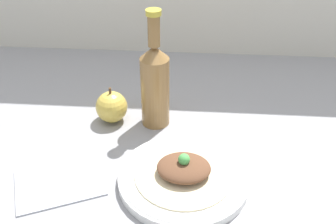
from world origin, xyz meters
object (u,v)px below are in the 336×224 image
Objects in this scene: plated_food at (183,170)px; apple at (112,107)px; plate at (183,177)px; cider_bottle at (155,83)px.

plated_food is 2.13× the size of apple.
plate is at bearing 90.90° from plated_food.
plate is 2.85× the size of apple.
cider_bottle is (-7.93, 21.25, 10.27)cm from plate.
plate is 2.13cm from plated_food.
plated_food is at bearing -69.54° from cider_bottle.
apple is at bearing 131.93° from plate.
plate is 28.71cm from apple.
cider_bottle is (-7.93, 21.25, 8.15)cm from plated_food.
plate is 1.34× the size of plated_food.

